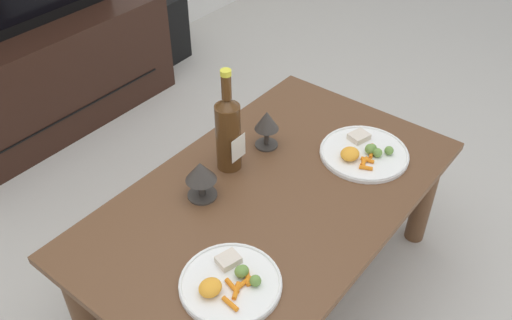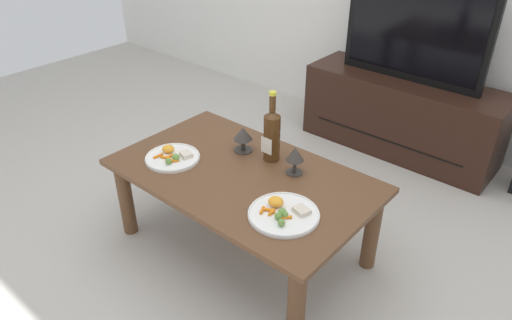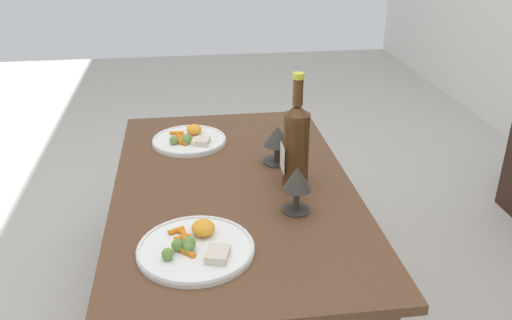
% 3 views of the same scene
% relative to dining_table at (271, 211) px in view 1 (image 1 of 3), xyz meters
% --- Properties ---
extents(ground_plane, '(6.40, 6.40, 0.00)m').
position_rel_dining_table_xyz_m(ground_plane, '(0.00, 0.00, -0.36)').
color(ground_plane, '#B7B2A8').
extents(dining_table, '(1.18, 0.70, 0.43)m').
position_rel_dining_table_xyz_m(dining_table, '(0.00, 0.00, 0.00)').
color(dining_table, brown).
rests_on(dining_table, ground_plane).
extents(tv_stand, '(1.24, 0.41, 0.49)m').
position_rel_dining_table_xyz_m(tv_stand, '(0.12, 1.40, -0.11)').
color(tv_stand, black).
rests_on(tv_stand, ground_plane).
extents(floor_speaker, '(0.19, 0.19, 0.35)m').
position_rel_dining_table_xyz_m(floor_speaker, '(0.94, 1.43, -0.18)').
color(floor_speaker, black).
rests_on(floor_speaker, ground_plane).
extents(wine_bottle, '(0.08, 0.08, 0.34)m').
position_rel_dining_table_xyz_m(wine_bottle, '(0.02, 0.18, 0.21)').
color(wine_bottle, '#4C2D14').
rests_on(wine_bottle, dining_table).
extents(goblet_left, '(0.09, 0.09, 0.12)m').
position_rel_dining_table_xyz_m(goblet_left, '(-0.13, 0.15, 0.16)').
color(goblet_left, '#38332D').
rests_on(goblet_left, dining_table).
extents(goblet_right, '(0.08, 0.08, 0.13)m').
position_rel_dining_table_xyz_m(goblet_right, '(0.18, 0.15, 0.16)').
color(goblet_right, '#38332D').
rests_on(goblet_right, dining_table).
extents(dinner_plate_left, '(0.26, 0.26, 0.04)m').
position_rel_dining_table_xyz_m(dinner_plate_left, '(-0.33, -0.12, 0.09)').
color(dinner_plate_left, white).
rests_on(dinner_plate_left, dining_table).
extents(dinner_plate_right, '(0.28, 0.28, 0.05)m').
position_rel_dining_table_xyz_m(dinner_plate_right, '(0.33, -0.12, 0.09)').
color(dinner_plate_right, white).
rests_on(dinner_plate_right, dining_table).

